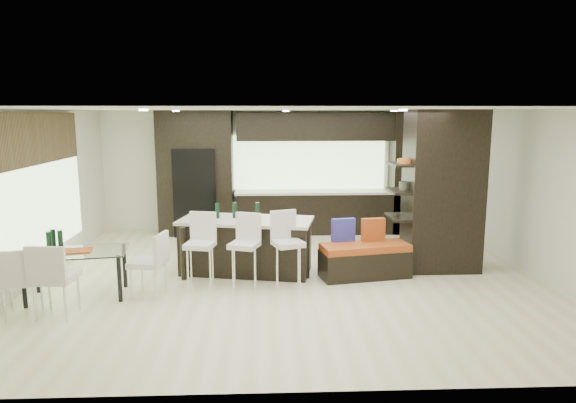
{
  "coord_description": "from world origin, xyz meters",
  "views": [
    {
      "loc": [
        -0.36,
        -8.02,
        2.64
      ],
      "look_at": [
        0.0,
        0.6,
        1.15
      ],
      "focal_mm": 32.0,
      "sensor_mm": 36.0,
      "label": 1
    }
  ],
  "objects_px": {
    "chair_near": "(56,282)",
    "chair_end": "(148,267)",
    "stool_mid": "(244,258)",
    "bench": "(365,260)",
    "stool_left": "(200,258)",
    "chair_far": "(22,285)",
    "kitchen_island": "(246,246)",
    "dining_table": "(77,274)",
    "floor_vase": "(418,241)",
    "stool_right": "(288,257)"
  },
  "relations": [
    {
      "from": "chair_near",
      "to": "chair_end",
      "type": "relative_size",
      "value": 1.07
    },
    {
      "from": "stool_mid",
      "to": "bench",
      "type": "bearing_deg",
      "value": 31.91
    },
    {
      "from": "stool_left",
      "to": "stool_mid",
      "type": "xyz_separation_m",
      "value": [
        0.67,
        0.0,
        -0.01
      ]
    },
    {
      "from": "stool_left",
      "to": "chair_end",
      "type": "relative_size",
      "value": 1.07
    },
    {
      "from": "stool_left",
      "to": "chair_near",
      "type": "bearing_deg",
      "value": -138.19
    },
    {
      "from": "chair_near",
      "to": "chair_far",
      "type": "relative_size",
      "value": 1.06
    },
    {
      "from": "kitchen_island",
      "to": "dining_table",
      "type": "xyz_separation_m",
      "value": [
        -2.4,
        -1.1,
        -0.11
      ]
    },
    {
      "from": "stool_left",
      "to": "bench",
      "type": "height_order",
      "value": "stool_left"
    },
    {
      "from": "kitchen_island",
      "to": "stool_mid",
      "type": "xyz_separation_m",
      "value": [
        0.0,
        -0.77,
        0.0
      ]
    },
    {
      "from": "stool_left",
      "to": "stool_mid",
      "type": "relative_size",
      "value": 1.02
    },
    {
      "from": "stool_mid",
      "to": "stool_left",
      "type": "bearing_deg",
      "value": -159.93
    },
    {
      "from": "dining_table",
      "to": "chair_near",
      "type": "relative_size",
      "value": 1.52
    },
    {
      "from": "stool_left",
      "to": "stool_mid",
      "type": "bearing_deg",
      "value": 10.93
    },
    {
      "from": "floor_vase",
      "to": "stool_right",
      "type": "bearing_deg",
      "value": -163.05
    },
    {
      "from": "dining_table",
      "to": "chair_end",
      "type": "xyz_separation_m",
      "value": [
        1.02,
        0.0,
        0.1
      ]
    },
    {
      "from": "chair_far",
      "to": "floor_vase",
      "type": "bearing_deg",
      "value": 3.24
    },
    {
      "from": "floor_vase",
      "to": "chair_far",
      "type": "bearing_deg",
      "value": -163.39
    },
    {
      "from": "stool_left",
      "to": "bench",
      "type": "xyz_separation_m",
      "value": [
        2.6,
        0.42,
        -0.19
      ]
    },
    {
      "from": "stool_mid",
      "to": "chair_far",
      "type": "relative_size",
      "value": 1.05
    },
    {
      "from": "dining_table",
      "to": "chair_near",
      "type": "bearing_deg",
      "value": -98.8
    },
    {
      "from": "stool_right",
      "to": "dining_table",
      "type": "relative_size",
      "value": 0.67
    },
    {
      "from": "bench",
      "to": "chair_near",
      "type": "xyz_separation_m",
      "value": [
        -4.34,
        -1.47,
        0.19
      ]
    },
    {
      "from": "chair_near",
      "to": "chair_far",
      "type": "distance_m",
      "value": 0.44
    },
    {
      "from": "stool_mid",
      "to": "chair_far",
      "type": "height_order",
      "value": "stool_mid"
    },
    {
      "from": "chair_near",
      "to": "kitchen_island",
      "type": "bearing_deg",
      "value": 41.25
    },
    {
      "from": "stool_mid",
      "to": "chair_far",
      "type": "distance_m",
      "value": 3.03
    },
    {
      "from": "kitchen_island",
      "to": "chair_end",
      "type": "xyz_separation_m",
      "value": [
        -1.38,
        -1.1,
        -0.02
      ]
    },
    {
      "from": "stool_mid",
      "to": "stool_right",
      "type": "height_order",
      "value": "stool_right"
    },
    {
      "from": "dining_table",
      "to": "stool_right",
      "type": "bearing_deg",
      "value": -2.87
    },
    {
      "from": "stool_right",
      "to": "chair_far",
      "type": "xyz_separation_m",
      "value": [
        -3.51,
        -1.03,
        -0.03
      ]
    },
    {
      "from": "stool_mid",
      "to": "bench",
      "type": "height_order",
      "value": "stool_mid"
    },
    {
      "from": "kitchen_island",
      "to": "chair_near",
      "type": "relative_size",
      "value": 2.34
    },
    {
      "from": "bench",
      "to": "stool_right",
      "type": "bearing_deg",
      "value": -172.55
    },
    {
      "from": "stool_mid",
      "to": "stool_right",
      "type": "bearing_deg",
      "value": 19.25
    },
    {
      "from": "stool_left",
      "to": "floor_vase",
      "type": "height_order",
      "value": "floor_vase"
    },
    {
      "from": "stool_right",
      "to": "bench",
      "type": "relative_size",
      "value": 0.66
    },
    {
      "from": "dining_table",
      "to": "chair_end",
      "type": "distance_m",
      "value": 1.03
    },
    {
      "from": "chair_near",
      "to": "bench",
      "type": "bearing_deg",
      "value": 22.78
    },
    {
      "from": "chair_far",
      "to": "dining_table",
      "type": "bearing_deg",
      "value": 44.91
    },
    {
      "from": "bench",
      "to": "floor_vase",
      "type": "xyz_separation_m",
      "value": [
        0.94,
        0.25,
        0.25
      ]
    },
    {
      "from": "bench",
      "to": "chair_end",
      "type": "relative_size",
      "value": 1.65
    },
    {
      "from": "kitchen_island",
      "to": "bench",
      "type": "xyz_separation_m",
      "value": [
        1.93,
        -0.35,
        -0.18
      ]
    },
    {
      "from": "stool_left",
      "to": "floor_vase",
      "type": "bearing_deg",
      "value": 21.35
    },
    {
      "from": "dining_table",
      "to": "chair_far",
      "type": "bearing_deg",
      "value": -130.52
    },
    {
      "from": "stool_left",
      "to": "chair_far",
      "type": "distance_m",
      "value": 2.41
    },
    {
      "from": "stool_mid",
      "to": "chair_end",
      "type": "xyz_separation_m",
      "value": [
        -1.38,
        -0.33,
        -0.02
      ]
    },
    {
      "from": "kitchen_island",
      "to": "floor_vase",
      "type": "relative_size",
      "value": 2.05
    },
    {
      "from": "chair_far",
      "to": "chair_end",
      "type": "bearing_deg",
      "value": 12.64
    },
    {
      "from": "bench",
      "to": "chair_near",
      "type": "bearing_deg",
      "value": -172.26
    },
    {
      "from": "bench",
      "to": "chair_end",
      "type": "distance_m",
      "value": 3.4
    }
  ]
}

